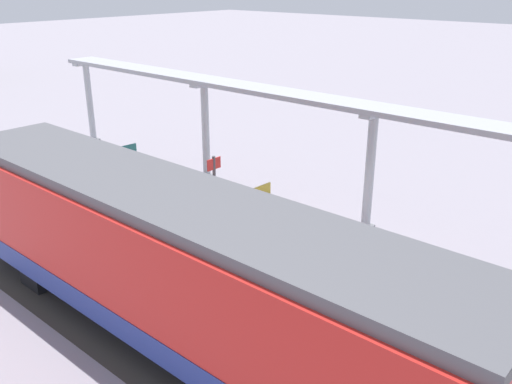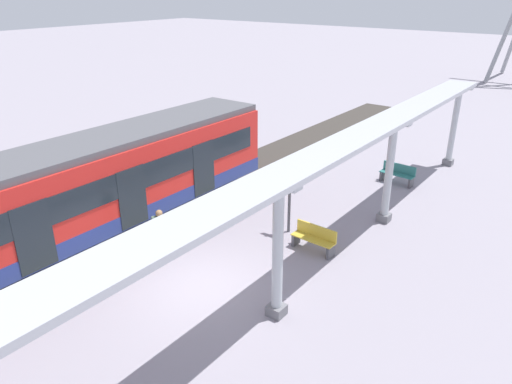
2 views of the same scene
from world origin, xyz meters
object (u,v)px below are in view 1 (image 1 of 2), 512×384
at_px(train_near_carriage, 173,265).
at_px(canopy_pillar_third, 369,175).
at_px(canopy_pillar_fifth, 90,104).
at_px(canopy_pillar_fourth, 206,133).
at_px(bench_near_end, 257,201).
at_px(passenger_waiting_near_edge, 258,255).
at_px(bench_mid_platform, 123,157).
at_px(platform_info_sign, 214,183).

distance_m(train_near_carriage, canopy_pillar_third, 7.29).
distance_m(canopy_pillar_third, canopy_pillar_fifth, 14.56).
distance_m(canopy_pillar_fourth, bench_near_end, 3.84).
bearing_deg(train_near_carriage, passenger_waiting_near_edge, -1.60).
height_order(canopy_pillar_fifth, passenger_waiting_near_edge, canopy_pillar_fifth).
relative_size(bench_near_end, bench_mid_platform, 0.99).
height_order(bench_near_end, passenger_waiting_near_edge, passenger_waiting_near_edge).
bearing_deg(platform_info_sign, bench_mid_platform, 79.13).
xyz_separation_m(canopy_pillar_fourth, canopy_pillar_fifth, (0.00, 7.62, 0.00)).
xyz_separation_m(canopy_pillar_third, passenger_waiting_near_edge, (-4.66, 0.27, -0.91)).
relative_size(train_near_carriage, passenger_waiting_near_edge, 8.32).
relative_size(train_near_carriage, canopy_pillar_fifth, 3.57).
distance_m(canopy_pillar_fourth, bench_mid_platform, 4.29).
bearing_deg(canopy_pillar_third, bench_mid_platform, 95.62).
relative_size(canopy_pillar_fifth, passenger_waiting_near_edge, 2.33).
relative_size(bench_near_end, passenger_waiting_near_edge, 0.92).
bearing_deg(canopy_pillar_fifth, canopy_pillar_third, -90.00).
height_order(bench_near_end, platform_info_sign, platform_info_sign).
distance_m(bench_mid_platform, platform_info_sign, 6.88).
bearing_deg(canopy_pillar_third, canopy_pillar_fifth, 90.00).
relative_size(canopy_pillar_fourth, passenger_waiting_near_edge, 2.33).
height_order(canopy_pillar_fourth, passenger_waiting_near_edge, canopy_pillar_fourth).
bearing_deg(bench_mid_platform, bench_near_end, -89.21).
relative_size(canopy_pillar_third, bench_near_end, 2.52).
height_order(canopy_pillar_third, bench_mid_platform, canopy_pillar_third).
xyz_separation_m(bench_mid_platform, platform_info_sign, (-1.29, -6.70, 0.89)).
height_order(train_near_carriage, canopy_pillar_fourth, canopy_pillar_fourth).
height_order(train_near_carriage, platform_info_sign, train_near_carriage).
distance_m(canopy_pillar_third, passenger_waiting_near_edge, 4.76).
height_order(canopy_pillar_third, platform_info_sign, canopy_pillar_third).
distance_m(canopy_pillar_third, bench_near_end, 3.96).
height_order(train_near_carriage, bench_near_end, train_near_carriage).
height_order(canopy_pillar_fourth, bench_near_end, canopy_pillar_fourth).
distance_m(canopy_pillar_fifth, passenger_waiting_near_edge, 15.06).
xyz_separation_m(canopy_pillar_third, bench_near_end, (-0.96, 3.54, -1.49)).
relative_size(canopy_pillar_fourth, platform_info_sign, 1.74).
bearing_deg(bench_near_end, train_near_carriage, -153.18).
bearing_deg(bench_mid_platform, canopy_pillar_fourth, -74.66).
distance_m(canopy_pillar_third, canopy_pillar_fourth, 6.94).
height_order(platform_info_sign, passenger_waiting_near_edge, platform_info_sign).
bearing_deg(canopy_pillar_fourth, train_near_carriage, -137.85).
height_order(canopy_pillar_fourth, canopy_pillar_fifth, same).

